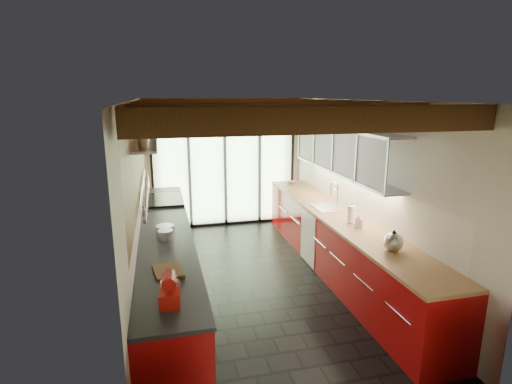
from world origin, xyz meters
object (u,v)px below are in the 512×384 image
stand_mixer (170,290)px  bowl (291,182)px  kettle (393,241)px  paper_towel (351,215)px  soap_bottle (359,221)px

stand_mixer → bowl: bearing=59.2°
kettle → bowl: 3.67m
kettle → paper_towel: paper_towel is taller
soap_bottle → bowl: (0.00, 2.85, -0.08)m
kettle → paper_towel: bearing=90.0°
kettle → soap_bottle: 0.82m
stand_mixer → soap_bottle: 2.90m
soap_bottle → bowl: size_ratio=1.10×
stand_mixer → kettle: stand_mixer is taller
stand_mixer → soap_bottle: bearing=29.0°
kettle → bowl: kettle is taller
stand_mixer → bowl: stand_mixer is taller
paper_towel → bowl: (0.00, 2.63, -0.10)m
stand_mixer → soap_bottle: stand_mixer is taller
stand_mixer → soap_bottle: (2.54, 1.41, -0.01)m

